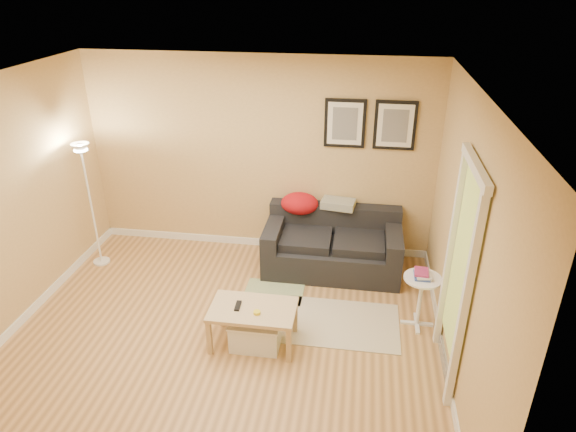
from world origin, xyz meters
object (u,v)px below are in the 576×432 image
(storage_bin, at_px, (256,332))
(book_stack, at_px, (422,274))
(coffee_table, at_px, (253,325))
(floor_lamp, at_px, (92,209))
(sofa, at_px, (333,243))
(side_table, at_px, (420,301))

(storage_bin, relative_size, book_stack, 2.41)
(storage_bin, xyz_separation_m, book_stack, (1.65, 0.60, 0.48))
(coffee_table, height_order, floor_lamp, floor_lamp)
(sofa, bearing_deg, side_table, -45.25)
(book_stack, bearing_deg, sofa, 115.92)
(sofa, distance_m, coffee_table, 1.72)
(book_stack, bearing_deg, side_table, -77.13)
(sofa, bearing_deg, floor_lamp, -174.24)
(sofa, xyz_separation_m, side_table, (1.00, -1.01, -0.07))
(sofa, bearing_deg, coffee_table, -113.86)
(coffee_table, distance_m, book_stack, 1.83)
(sofa, height_order, side_table, sofa)
(side_table, bearing_deg, floor_lamp, 170.02)
(sofa, relative_size, side_table, 2.80)
(side_table, height_order, floor_lamp, floor_lamp)
(coffee_table, distance_m, floor_lamp, 2.70)
(book_stack, relative_size, floor_lamp, 0.13)
(sofa, xyz_separation_m, floor_lamp, (-3.02, -0.30, 0.40))
(book_stack, bearing_deg, floor_lamp, 151.22)
(coffee_table, bearing_deg, sofa, 79.04)
(sofa, distance_m, floor_lamp, 3.06)
(sofa, relative_size, coffee_table, 1.96)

